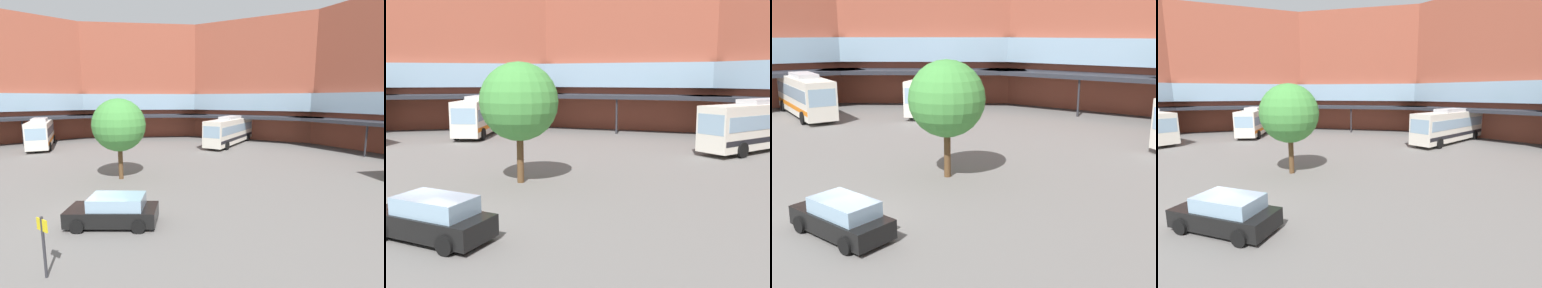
# 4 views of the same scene
# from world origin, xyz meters

# --- Properties ---
(ground_plane) EXTENTS (120.18, 120.18, 0.00)m
(ground_plane) POSITION_xyz_m (0.00, 0.00, 0.00)
(ground_plane) COLOR slate
(station_building) EXTENTS (78.82, 44.86, 18.14)m
(station_building) POSITION_xyz_m (-0.00, 21.23, 8.63)
(station_building) COLOR #9E4C38
(station_building) RESTS_ON ground
(bus_2) EXTENTS (7.39, 9.76, 3.82)m
(bus_2) POSITION_xyz_m (-18.06, 18.81, 1.93)
(bus_2) COLOR silver
(bus_2) RESTS_ON ground
(bus_3) EXTENTS (6.40, 12.41, 3.93)m
(bus_3) POSITION_xyz_m (6.22, 25.32, 1.99)
(bus_3) COLOR silver
(bus_3) RESTS_ON ground
(parked_car) EXTENTS (4.64, 2.59, 1.53)m
(parked_car) POSITION_xyz_m (1.36, -0.88, 0.74)
(parked_car) COLOR black
(parked_car) RESTS_ON ground
(plaza_tree) EXTENTS (4.09, 4.09, 6.33)m
(plaza_tree) POSITION_xyz_m (-1.72, 6.89, 4.27)
(plaza_tree) COLOR brown
(plaza_tree) RESTS_ON ground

